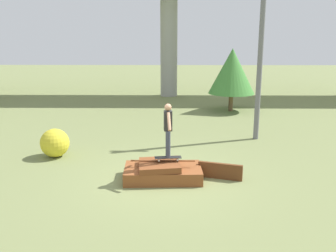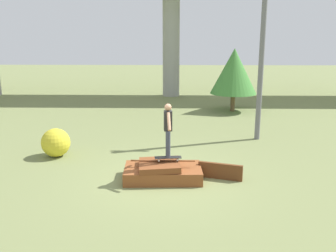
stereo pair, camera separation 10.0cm
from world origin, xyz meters
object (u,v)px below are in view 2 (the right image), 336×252
skateboard (168,158)px  bush_yellow_flowering (56,143)px  utility_pole (262,54)px  skater (168,127)px  tree_behind_left (234,71)px

skateboard → bush_yellow_flowering: bush_yellow_flowering is taller
utility_pole → bush_yellow_flowering: (-7.26, -2.33, -2.83)m
skateboard → bush_yellow_flowering: (-3.84, 1.98, -0.17)m
skater → tree_behind_left: size_ratio=0.46×
skateboard → tree_behind_left: (3.24, 9.82, 1.48)m
bush_yellow_flowering → skateboard: bearing=-27.3°
skater → tree_behind_left: bearing=71.7°
skater → bush_yellow_flowering: skater is taller
skater → bush_yellow_flowering: bearing=152.7°
skateboard → utility_pole: bearing=51.5°
tree_behind_left → bush_yellow_flowering: tree_behind_left is taller
bush_yellow_flowering → tree_behind_left: bearing=47.9°
skateboard → bush_yellow_flowering: size_ratio=0.80×
skateboard → utility_pole: size_ratio=0.12×
skater → tree_behind_left: tree_behind_left is taller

